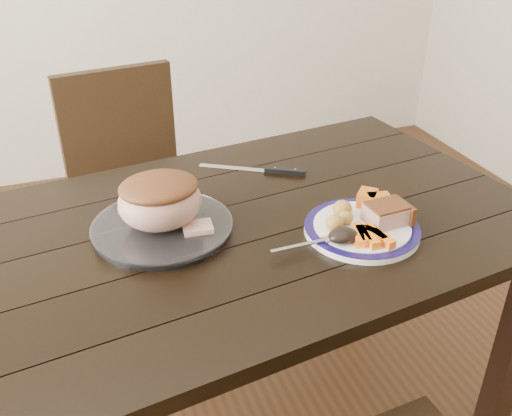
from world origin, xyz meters
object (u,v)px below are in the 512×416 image
object	(u,v)px
dining_table	(224,258)
dinner_plate	(362,229)
pork_slice	(387,214)
fork	(312,243)
chair_far	(134,186)
serving_platter	(163,228)
carving_knife	(272,170)
roast_joint	(160,202)

from	to	relation	value
dining_table	dinner_plate	distance (m)	0.35
pork_slice	fork	size ratio (longest dim) A/B	0.55
chair_far	fork	xyz separation A→B (m)	(0.29, -0.90, 0.25)
dining_table	chair_far	size ratio (longest dim) A/B	1.83
dining_table	pork_slice	bearing A→B (deg)	-20.81
pork_slice	fork	xyz separation A→B (m)	(-0.21, -0.03, -0.02)
serving_platter	fork	xyz separation A→B (m)	(0.31, -0.20, 0.01)
fork	dining_table	bearing A→B (deg)	133.18
dining_table	chair_far	distance (m)	0.76
pork_slice	carving_knife	distance (m)	0.42
pork_slice	carving_knife	bearing A→B (deg)	110.95
roast_joint	pork_slice	bearing A→B (deg)	-18.63
dining_table	carving_knife	xyz separation A→B (m)	(0.23, 0.25, 0.10)
serving_platter	dinner_plate	bearing A→B (deg)	-20.39
dining_table	serving_platter	world-z (taller)	serving_platter
dinner_plate	carving_knife	size ratio (longest dim) A/B	0.98
dining_table	carving_knife	distance (m)	0.35
dinner_plate	serving_platter	distance (m)	0.49
pork_slice	roast_joint	xyz separation A→B (m)	(-0.52, 0.17, 0.04)
dinner_plate	serving_platter	xyz separation A→B (m)	(-0.46, 0.17, 0.00)
dining_table	chair_far	xyz separation A→B (m)	(-0.12, 0.74, -0.13)
fork	carving_knife	world-z (taller)	fork
fork	serving_platter	bearing A→B (deg)	145.82
serving_platter	pork_slice	world-z (taller)	pork_slice
chair_far	carving_knife	xyz separation A→B (m)	(0.35, -0.49, 0.23)
roast_joint	carving_knife	size ratio (longest dim) A/B	0.70
fork	roast_joint	bearing A→B (deg)	145.82
serving_platter	pork_slice	bearing A→B (deg)	-18.63
dining_table	serving_platter	size ratio (longest dim) A/B	5.09
dining_table	pork_slice	xyz separation A→B (m)	(0.37, -0.14, 0.13)
chair_far	pork_slice	world-z (taller)	chair_far
dining_table	roast_joint	distance (m)	0.23
serving_platter	roast_joint	xyz separation A→B (m)	(0.00, 0.00, 0.07)
dinner_plate	serving_platter	world-z (taller)	serving_platter
dining_table	fork	bearing A→B (deg)	-45.64
roast_joint	carving_knife	distance (m)	0.43
chair_far	pork_slice	xyz separation A→B (m)	(0.50, -0.88, 0.27)
dinner_plate	fork	bearing A→B (deg)	-168.33
chair_far	serving_platter	world-z (taller)	chair_far
dinner_plate	pork_slice	distance (m)	0.07
dinner_plate	carving_knife	world-z (taller)	dinner_plate
serving_platter	fork	size ratio (longest dim) A/B	1.88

